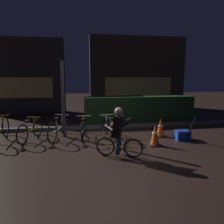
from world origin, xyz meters
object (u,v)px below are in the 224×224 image
object	(u,v)px
street_post	(63,99)
traffic_cone_near	(155,135)
parked_bike_center_left	(59,128)
closed_umbrella	(191,129)
parked_bike_left_mid	(30,130)
parked_bike_right_mid	(109,127)
parked_bike_leftmost	(0,130)
cyclist	(118,132)
traffic_cone_far	(160,128)
blue_crate	(182,135)
parked_bike_center_right	(83,128)

from	to	relation	value
street_post	traffic_cone_near	size ratio (longest dim) A/B	4.01
parked_bike_center_left	closed_umbrella	bearing A→B (deg)	-85.37
parked_bike_left_mid	parked_bike_right_mid	bearing A→B (deg)	-73.82
parked_bike_leftmost	cyclist	world-z (taller)	cyclist
parked_bike_right_mid	traffic_cone_far	size ratio (longest dim) A/B	2.52
traffic_cone_far	closed_umbrella	distance (m)	0.99
blue_crate	street_post	bearing A→B (deg)	166.48
parked_bike_leftmost	parked_bike_right_mid	world-z (taller)	parked_bike_leftmost
parked_bike_center_left	closed_umbrella	xyz separation A→B (m)	(4.02, -0.94, 0.06)
parked_bike_right_mid	closed_umbrella	xyz separation A→B (m)	(2.39, -0.88, 0.07)
cyclist	closed_umbrella	distance (m)	2.55
traffic_cone_near	parked_bike_leftmost	bearing A→B (deg)	166.43
parked_bike_leftmost	traffic_cone_near	world-z (taller)	parked_bike_leftmost
parked_bike_center_left	closed_umbrella	world-z (taller)	closed_umbrella
blue_crate	cyclist	size ratio (longest dim) A/B	0.35
parked_bike_center_left	blue_crate	xyz separation A→B (m)	(3.89, -0.69, -0.19)
traffic_cone_near	blue_crate	size ratio (longest dim) A/B	1.45
blue_crate	closed_umbrella	world-z (taller)	closed_umbrella
parked_bike_left_mid	parked_bike_right_mid	size ratio (longest dim) A/B	0.95
parked_bike_center_left	cyclist	bearing A→B (deg)	-119.84
parked_bike_leftmost	blue_crate	distance (m)	5.71
traffic_cone_near	blue_crate	distance (m)	1.15
closed_umbrella	blue_crate	bearing A→B (deg)	-174.15
parked_bike_leftmost	closed_umbrella	world-z (taller)	closed_umbrella
parked_bike_center_left	traffic_cone_near	size ratio (longest dim) A/B	2.47
parked_bike_leftmost	parked_bike_center_right	world-z (taller)	parked_bike_leftmost
parked_bike_right_mid	traffic_cone_far	distance (m)	1.71
street_post	blue_crate	size ratio (longest dim) A/B	5.82
street_post	cyclist	world-z (taller)	street_post
parked_bike_center_left	closed_umbrella	size ratio (longest dim) A/B	1.85
cyclist	parked_bike_left_mid	bearing A→B (deg)	164.79
parked_bike_center_right	cyclist	world-z (taller)	cyclist
street_post	traffic_cone_far	bearing A→B (deg)	-7.78
closed_umbrella	parked_bike_center_left	bearing A→B (deg)	-124.18
parked_bike_center_left	traffic_cone_far	xyz separation A→B (m)	(3.33, -0.23, -0.05)
street_post	cyclist	xyz separation A→B (m)	(1.47, -1.98, -0.65)
parked_bike_center_right	parked_bike_center_left	bearing A→B (deg)	92.00
parked_bike_left_mid	parked_bike_right_mid	xyz separation A→B (m)	(2.50, -0.05, 0.01)
street_post	parked_bike_left_mid	world-z (taller)	street_post
parked_bike_left_mid	parked_bike_center_right	world-z (taller)	parked_bike_center_right
street_post	blue_crate	bearing A→B (deg)	-13.52
parked_bike_center_right	parked_bike_right_mid	xyz separation A→B (m)	(0.85, -0.02, 0.01)
street_post	traffic_cone_near	bearing A→B (deg)	-25.89
parked_bike_left_mid	street_post	bearing A→B (deg)	-60.33
parked_bike_leftmost	cyclist	xyz separation A→B (m)	(3.39, -1.79, 0.27)
parked_bike_center_right	closed_umbrella	bearing A→B (deg)	-100.24
parked_bike_right_mid	parked_bike_leftmost	bearing A→B (deg)	77.77
parked_bike_center_left	traffic_cone_near	world-z (taller)	parked_bike_center_left
traffic_cone_near	cyclist	xyz separation A→B (m)	(-1.21, -0.68, 0.32)
parked_bike_center_right	closed_umbrella	size ratio (longest dim) A/B	1.79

